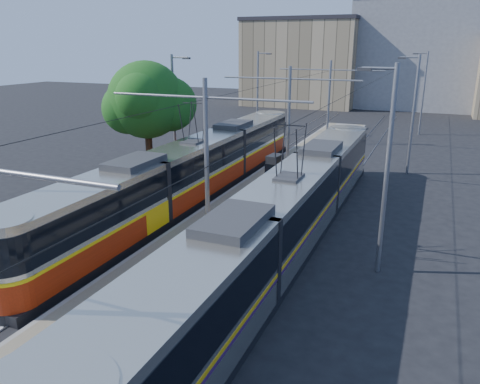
% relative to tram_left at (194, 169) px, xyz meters
% --- Properties ---
extents(ground, '(160.00, 160.00, 0.00)m').
position_rel_tram_left_xyz_m(ground, '(3.60, -13.48, -1.71)').
color(ground, black).
rests_on(ground, ground).
extents(platform, '(4.00, 50.00, 0.30)m').
position_rel_tram_left_xyz_m(platform, '(3.60, 3.52, -1.56)').
color(platform, gray).
rests_on(platform, ground).
extents(tactile_strip_left, '(0.70, 50.00, 0.01)m').
position_rel_tram_left_xyz_m(tactile_strip_left, '(2.15, 3.52, -1.40)').
color(tactile_strip_left, gray).
rests_on(tactile_strip_left, platform).
extents(tactile_strip_right, '(0.70, 50.00, 0.01)m').
position_rel_tram_left_xyz_m(tactile_strip_right, '(5.05, 3.52, -1.40)').
color(tactile_strip_right, gray).
rests_on(tactile_strip_right, platform).
extents(rails, '(8.71, 70.00, 0.03)m').
position_rel_tram_left_xyz_m(rails, '(3.60, 3.52, -1.69)').
color(rails, gray).
rests_on(rails, ground).
extents(tram_left, '(2.43, 28.48, 5.50)m').
position_rel_tram_left_xyz_m(tram_left, '(0.00, 0.00, 0.00)').
color(tram_left, black).
rests_on(tram_left, ground).
extents(tram_right, '(2.43, 28.70, 5.50)m').
position_rel_tram_left_xyz_m(tram_right, '(7.20, -5.06, 0.15)').
color(tram_right, black).
rests_on(tram_right, ground).
extents(catenary, '(9.20, 70.00, 7.00)m').
position_rel_tram_left_xyz_m(catenary, '(3.60, 0.68, 2.81)').
color(catenary, gray).
rests_on(catenary, platform).
extents(street_lamps, '(15.18, 38.22, 8.00)m').
position_rel_tram_left_xyz_m(street_lamps, '(3.60, 7.52, 2.47)').
color(street_lamps, gray).
rests_on(street_lamps, ground).
extents(shelter, '(0.79, 1.17, 2.44)m').
position_rel_tram_left_xyz_m(shelter, '(4.51, 1.07, -0.13)').
color(shelter, black).
rests_on(shelter, platform).
extents(tree, '(5.30, 4.90, 7.70)m').
position_rel_tram_left_xyz_m(tree, '(-3.95, 2.07, 3.50)').
color(tree, '#382314').
rests_on(tree, ground).
extents(building_left, '(16.32, 12.24, 12.27)m').
position_rel_tram_left_xyz_m(building_left, '(-6.40, 46.52, 4.43)').
color(building_left, tan).
rests_on(building_left, ground).
extents(building_centre, '(18.36, 14.28, 14.89)m').
position_rel_tram_left_xyz_m(building_centre, '(9.60, 50.52, 5.75)').
color(building_centre, gray).
rests_on(building_centre, ground).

